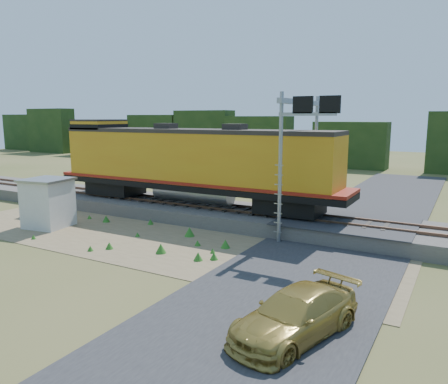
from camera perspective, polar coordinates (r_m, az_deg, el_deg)
The scene contains 11 objects.
ground at distance 21.93m, azimuth -6.60°, elevation -7.10°, with size 140.00×140.00×0.00m, color #475123.
ballast at distance 26.74m, azimuth 0.97°, elevation -3.06°, with size 70.00×5.00×0.80m, color slate.
rails at distance 26.64m, azimuth 0.97°, elevation -2.06°, with size 70.00×1.54×0.16m.
dirt_shoulder at distance 23.48m, azimuth -9.85°, elevation -6.00°, with size 26.00×8.00×0.03m, color #8C7754.
road at distance 19.51m, azimuth 11.87°, elevation -9.14°, with size 7.00×66.00×0.86m.
tree_line_north at distance 56.40m, azimuth 16.77°, elevation 6.03°, with size 130.00×3.00×6.50m.
weed_clumps at distance 24.16m, azimuth -13.23°, elevation -5.71°, with size 15.00×6.20×0.56m, color #2C6D1F, non-canonical shape.
locomotive at distance 27.83m, azimuth -4.65°, elevation 3.95°, with size 20.21×3.08×5.21m.
shed at distance 27.24m, azimuth -22.00°, elevation -1.30°, with size 2.73×2.73×2.85m.
signal_gantry at distance 23.57m, azimuth 10.31°, elevation 7.90°, with size 2.99×6.20×7.55m.
car at distance 13.30m, azimuth 9.33°, elevation -15.53°, with size 1.91×4.70×1.37m, color #AB913F.
Camera 1 is at (12.42, -16.92, 6.34)m, focal length 35.00 mm.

